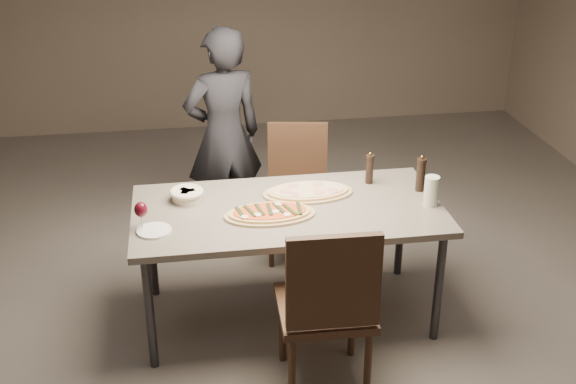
{
  "coord_description": "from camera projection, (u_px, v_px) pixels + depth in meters",
  "views": [
    {
      "loc": [
        -0.59,
        -3.71,
        2.63
      ],
      "look_at": [
        0.0,
        0.0,
        0.85
      ],
      "focal_mm": 45.0,
      "sensor_mm": 36.0,
      "label": 1
    }
  ],
  "objects": [
    {
      "name": "room",
      "position": [
        288.0,
        101.0,
        3.92
      ],
      "size": [
        7.0,
        7.0,
        7.0
      ],
      "color": "#625B54",
      "rests_on": "ground"
    },
    {
      "name": "chair_far",
      "position": [
        297.0,
        183.0,
        5.06
      ],
      "size": [
        0.5,
        0.5,
        0.93
      ],
      "rotation": [
        0.0,
        0.0,
        2.98
      ],
      "color": "#3E281A",
      "rests_on": "ground"
    },
    {
      "name": "zucchini_pizza",
      "position": [
        270.0,
        213.0,
        4.09
      ],
      "size": [
        0.52,
        0.29,
        0.05
      ],
      "rotation": [
        0.0,
        0.0,
        0.04
      ],
      "color": "tan",
      "rests_on": "dining_table"
    },
    {
      "name": "carafe",
      "position": [
        431.0,
        191.0,
        4.19
      ],
      "size": [
        0.09,
        0.09,
        0.18
      ],
      "rotation": [
        0.0,
        0.0,
        -0.41
      ],
      "color": "silver",
      "rests_on": "dining_table"
    },
    {
      "name": "dining_table",
      "position": [
        288.0,
        216.0,
        4.22
      ],
      "size": [
        1.8,
        0.9,
        0.75
      ],
      "color": "#71685D",
      "rests_on": "ground"
    },
    {
      "name": "side_plate",
      "position": [
        154.0,
        231.0,
        3.93
      ],
      "size": [
        0.19,
        0.19,
        0.01
      ],
      "rotation": [
        0.0,
        0.0,
        0.42
      ],
      "color": "white",
      "rests_on": "dining_table"
    },
    {
      "name": "oil_dish",
      "position": [
        298.0,
        200.0,
        4.27
      ],
      "size": [
        0.12,
        0.12,
        0.01
      ],
      "rotation": [
        0.0,
        0.0,
        0.25
      ],
      "color": "white",
      "rests_on": "dining_table"
    },
    {
      "name": "chair_near",
      "position": [
        328.0,
        302.0,
        3.63
      ],
      "size": [
        0.5,
        0.5,
        1.02
      ],
      "rotation": [
        0.0,
        0.0,
        -0.03
      ],
      "color": "#3E281A",
      "rests_on": "ground"
    },
    {
      "name": "pepper_mill_left",
      "position": [
        421.0,
        174.0,
        4.36
      ],
      "size": [
        0.06,
        0.06,
        0.23
      ],
      "rotation": [
        0.0,
        0.0,
        0.4
      ],
      "color": "black",
      "rests_on": "dining_table"
    },
    {
      "name": "ham_pizza",
      "position": [
        308.0,
        192.0,
        4.35
      ],
      "size": [
        0.55,
        0.3,
        0.04
      ],
      "rotation": [
        0.0,
        0.0,
        -0.12
      ],
      "color": "tan",
      "rests_on": "dining_table"
    },
    {
      "name": "wine_glass",
      "position": [
        141.0,
        210.0,
        3.91
      ],
      "size": [
        0.07,
        0.07,
        0.16
      ],
      "rotation": [
        0.0,
        0.0,
        -0.24
      ],
      "color": "silver",
      "rests_on": "dining_table"
    },
    {
      "name": "diner",
      "position": [
        224.0,
        136.0,
        5.15
      ],
      "size": [
        0.65,
        0.51,
        1.57
      ],
      "primitive_type": "imported",
      "rotation": [
        0.0,
        0.0,
        3.4
      ],
      "color": "black",
      "rests_on": "ground"
    },
    {
      "name": "bread_basket",
      "position": [
        187.0,
        194.0,
        4.26
      ],
      "size": [
        0.2,
        0.2,
        0.07
      ],
      "rotation": [
        0.0,
        0.0,
        0.32
      ],
      "color": "beige",
      "rests_on": "dining_table"
    },
    {
      "name": "pepper_mill_right",
      "position": [
        370.0,
        169.0,
        4.46
      ],
      "size": [
        0.05,
        0.05,
        0.21
      ],
      "rotation": [
        0.0,
        0.0,
        0.1
      ],
      "color": "black",
      "rests_on": "dining_table"
    }
  ]
}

